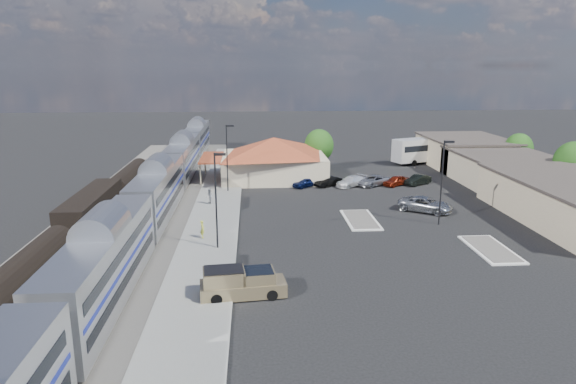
{
  "coord_description": "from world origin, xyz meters",
  "views": [
    {
      "loc": [
        -7.65,
        -50.91,
        16.44
      ],
      "look_at": [
        -3.79,
        4.2,
        2.8
      ],
      "focal_mm": 32.0,
      "sensor_mm": 36.0,
      "label": 1
    }
  ],
  "objects": [
    {
      "name": "suv",
      "position": [
        12.2,
        5.0,
        0.86
      ],
      "size": [
        6.72,
        5.77,
        1.72
      ],
      "primitive_type": "imported",
      "rotation": [
        0.0,
        0.0,
        0.99
      ],
      "color": "#A4A7AC",
      "rests_on": "ground"
    },
    {
      "name": "parked_car_c",
      "position": [
        6.05,
        18.17,
        0.73
      ],
      "size": [
        5.24,
        4.65,
        1.46
      ],
      "primitive_type": "imported",
      "rotation": [
        0.0,
        0.0,
        -0.92
      ],
      "color": "white",
      "rests_on": "ground"
    },
    {
      "name": "parked_car_f",
      "position": [
        15.65,
        18.47,
        0.71
      ],
      "size": [
        4.45,
        3.65,
        1.43
      ],
      "primitive_type": "imported",
      "rotation": [
        0.0,
        0.0,
        -0.99
      ],
      "color": "black",
      "rests_on": "ground"
    },
    {
      "name": "railbed",
      "position": [
        -21.0,
        8.0,
        0.06
      ],
      "size": [
        16.0,
        100.0,
        0.12
      ],
      "primitive_type": "cube",
      "color": "#4C4944",
      "rests_on": "ground"
    },
    {
      "name": "freight_cars",
      "position": [
        -24.0,
        0.25,
        1.93
      ],
      "size": [
        2.8,
        46.0,
        4.0
      ],
      "color": "black",
      "rests_on": "ground"
    },
    {
      "name": "platform",
      "position": [
        -12.0,
        6.0,
        0.09
      ],
      "size": [
        5.5,
        92.0,
        0.18
      ],
      "primitive_type": "cube",
      "color": "gray",
      "rests_on": "ground"
    },
    {
      "name": "person_b",
      "position": [
        -12.92,
        9.45,
        1.14
      ],
      "size": [
        1.03,
        1.14,
        1.91
      ],
      "primitive_type": "imported",
      "rotation": [
        0.0,
        0.0,
        -1.17
      ],
      "color": "silver",
      "rests_on": "platform"
    },
    {
      "name": "parked_car_e",
      "position": [
        12.45,
        18.17,
        0.71
      ],
      "size": [
        4.41,
        3.66,
        1.42
      ],
      "primitive_type": "imported",
      "rotation": [
        0.0,
        0.0,
        -1.0
      ],
      "color": "maroon",
      "rests_on": "ground"
    },
    {
      "name": "lamp_plat_n",
      "position": [
        -10.9,
        16.0,
        5.34
      ],
      "size": [
        1.08,
        0.25,
        9.0
      ],
      "color": "black",
      "rests_on": "ground"
    },
    {
      "name": "lamp_lot",
      "position": [
        12.1,
        0.0,
        5.34
      ],
      "size": [
        1.08,
        0.25,
        9.0
      ],
      "color": "black",
      "rests_on": "ground"
    },
    {
      "name": "coach_bus",
      "position": [
        22.81,
        35.06,
        2.5
      ],
      "size": [
        13.7,
        7.5,
        4.34
      ],
      "rotation": [
        0.0,
        0.0,
        1.93
      ],
      "color": "silver",
      "rests_on": "ground"
    },
    {
      "name": "pickup_truck",
      "position": [
        -8.5,
        -16.09,
        1.02
      ],
      "size": [
        6.42,
        2.92,
        2.14
      ],
      "rotation": [
        0.0,
        0.0,
        1.68
      ],
      "color": "tan",
      "rests_on": "ground"
    },
    {
      "name": "parked_car_b",
      "position": [
        2.85,
        18.47,
        0.68
      ],
      "size": [
        4.25,
        3.54,
        1.37
      ],
      "primitive_type": "imported",
      "rotation": [
        0.0,
        0.0,
        -0.97
      ],
      "color": "black",
      "rests_on": "ground"
    },
    {
      "name": "buildings_east",
      "position": [
        28.0,
        14.28,
        2.27
      ],
      "size": [
        14.4,
        51.4,
        4.8
      ],
      "color": "#C6B28C",
      "rests_on": "ground"
    },
    {
      "name": "traffic_island_south",
      "position": [
        4.0,
        2.0,
        0.1
      ],
      "size": [
        3.3,
        7.5,
        0.21
      ],
      "color": "silver",
      "rests_on": "ground"
    },
    {
      "name": "traffic_island_north",
      "position": [
        14.0,
        -8.0,
        0.1
      ],
      "size": [
        3.3,
        7.5,
        0.21
      ],
      "color": "silver",
      "rests_on": "ground"
    },
    {
      "name": "lamp_plat_s",
      "position": [
        -10.9,
        -6.0,
        5.34
      ],
      "size": [
        1.08,
        0.25,
        9.0
      ],
      "color": "black",
      "rests_on": "ground"
    },
    {
      "name": "parked_car_d",
      "position": [
        9.25,
        18.47,
        0.73
      ],
      "size": [
        5.71,
        4.87,
        1.46
      ],
      "primitive_type": "imported",
      "rotation": [
        0.0,
        0.0,
        -1.0
      ],
      "color": "gray",
      "rests_on": "ground"
    },
    {
      "name": "ground",
      "position": [
        0.0,
        0.0,
        0.0
      ],
      "size": [
        280.0,
        280.0,
        0.0
      ],
      "primitive_type": "plane",
      "color": "black",
      "rests_on": "ground"
    },
    {
      "name": "tree_east_b",
      "position": [
        34.0,
        12.0,
        4.22
      ],
      "size": [
        4.94,
        4.94,
        6.96
      ],
      "color": "#382314",
      "rests_on": "ground"
    },
    {
      "name": "tree_east_c",
      "position": [
        34.0,
        26.0,
        3.76
      ],
      "size": [
        4.41,
        4.41,
        6.21
      ],
      "color": "#382314",
      "rests_on": "ground"
    },
    {
      "name": "parked_car_a",
      "position": [
        -0.35,
        18.17,
        0.68
      ],
      "size": [
        4.19,
        3.55,
        1.35
      ],
      "primitive_type": "imported",
      "rotation": [
        0.0,
        0.0,
        -0.98
      ],
      "color": "#0D1945",
      "rests_on": "ground"
    },
    {
      "name": "person_a",
      "position": [
        -12.6,
        -3.14,
        1.05
      ],
      "size": [
        0.47,
        0.67,
        1.74
      ],
      "primitive_type": "imported",
      "rotation": [
        0.0,
        0.0,
        1.66
      ],
      "color": "#DFE347",
      "rests_on": "platform"
    },
    {
      "name": "tree_depot",
      "position": [
        3.0,
        30.0,
        4.02
      ],
      "size": [
        4.71,
        4.71,
        6.63
      ],
      "color": "#382314",
      "rests_on": "ground"
    },
    {
      "name": "passenger_train",
      "position": [
        -18.0,
        4.13,
        2.87
      ],
      "size": [
        3.0,
        104.0,
        5.55
      ],
      "color": "silver",
      "rests_on": "ground"
    },
    {
      "name": "station_depot",
      "position": [
        -4.56,
        24.0,
        3.13
      ],
      "size": [
        18.35,
        12.24,
        6.2
      ],
      "color": "#BEA98B",
      "rests_on": "ground"
    }
  ]
}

